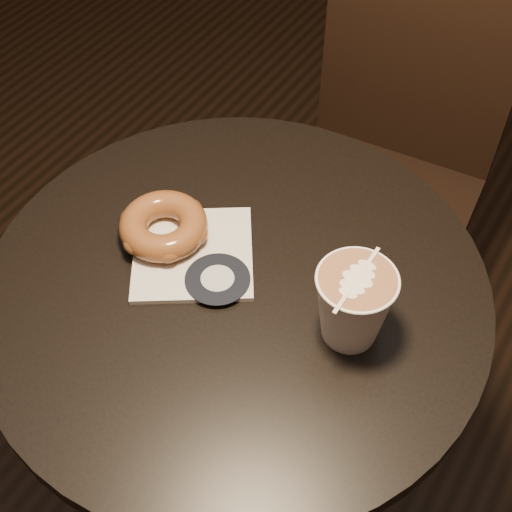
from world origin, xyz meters
name	(u,v)px	position (x,y,z in m)	size (l,w,h in m)	color
cafe_table	(238,358)	(0.00, 0.00, 0.55)	(0.70, 0.70, 0.75)	black
chair	(394,139)	(-0.01, 0.61, 0.55)	(0.43, 0.43, 0.99)	black
pastry_bag	(193,254)	(-0.08, 0.01, 0.75)	(0.17, 0.17, 0.01)	silver
doughnut	(164,226)	(-0.13, 0.01, 0.78)	(0.13, 0.13, 0.04)	brown
latte_cup	(353,306)	(0.17, 0.01, 0.81)	(0.10, 0.10, 0.11)	white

